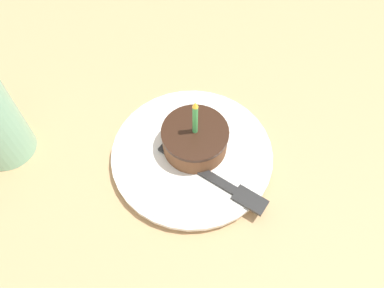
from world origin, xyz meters
The scene contains 4 objects.
ground_plane centered at (0.00, 0.00, -0.02)m, with size 2.40×2.40×0.04m.
plate centered at (-0.02, -0.02, 0.01)m, with size 0.23×0.23×0.02m.
cake_slice centered at (-0.01, -0.03, 0.04)m, with size 0.09×0.09×0.10m.
fork centered at (-0.08, -0.02, 0.02)m, with size 0.17×0.06×0.00m.
Camera 1 is at (-0.23, 0.17, 0.48)m, focal length 35.00 mm.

